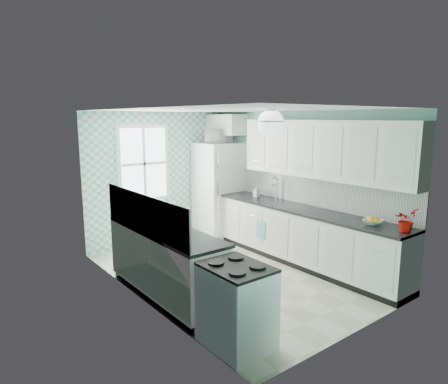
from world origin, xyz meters
TOP-DOWN VIEW (x-y plane):
  - floor at (0.00, 0.00)m, footprint 3.00×4.40m
  - ceiling at (0.00, 0.00)m, footprint 3.00×4.40m
  - wall_back at (0.00, 2.21)m, footprint 3.00×0.02m
  - wall_front at (0.00, -2.21)m, footprint 3.00×0.02m
  - wall_left at (-1.51, 0.00)m, footprint 0.02×4.40m
  - wall_right at (1.51, 0.00)m, footprint 0.02×4.40m
  - accent_wall at (0.00, 2.19)m, footprint 3.00×0.01m
  - window at (-0.35, 2.16)m, footprint 1.04×0.05m
  - backsplash_right at (1.49, -0.40)m, footprint 0.02×3.60m
  - backsplash_left at (-1.49, -0.07)m, footprint 0.02×2.15m
  - upper_cabinets_right at (1.33, -0.60)m, footprint 0.33×3.20m
  - upper_cabinet_fridge at (1.30, 1.83)m, footprint 0.40×0.74m
  - ceiling_light at (0.00, -0.80)m, footprint 0.34×0.34m
  - base_cabinets_right at (1.20, -0.40)m, footprint 0.60×3.60m
  - countertop_right at (1.19, -0.40)m, footprint 0.63×3.60m
  - base_cabinets_left at (-1.20, -0.07)m, footprint 0.60×2.15m
  - countertop_left at (-1.19, -0.07)m, footprint 0.63×2.15m
  - fridge at (1.11, 1.78)m, footprint 0.83×0.82m
  - stove at (-1.20, -1.57)m, footprint 0.58×0.73m
  - sink at (1.20, 0.43)m, footprint 0.56×0.47m
  - rug at (-0.03, -0.13)m, footprint 0.80×1.09m
  - dish_towel at (0.89, 0.29)m, footprint 0.02×0.21m
  - fruit_bowl at (1.20, -1.62)m, footprint 0.33×0.33m
  - potted_plant at (1.20, -2.08)m, footprint 0.29×0.25m
  - soap_bottle at (1.25, 0.82)m, footprint 0.11×0.11m
  - microwave at (1.11, 1.78)m, footprint 0.48×0.33m

SIDE VIEW (x-z plane):
  - floor at x=0.00m, z-range -0.02..0.00m
  - rug at x=-0.03m, z-range 0.00..0.02m
  - base_cabinets_right at x=1.20m, z-range 0.00..0.90m
  - base_cabinets_left at x=-1.20m, z-range 0.00..0.90m
  - stove at x=-1.20m, z-range 0.02..0.90m
  - dish_towel at x=0.89m, z-range 0.33..0.63m
  - countertop_right at x=1.19m, z-range 0.90..0.94m
  - countertop_left at x=-1.19m, z-range 0.90..0.94m
  - sink at x=1.20m, z-range 0.66..1.19m
  - fridge at x=1.11m, z-range 0.00..1.90m
  - fruit_bowl at x=1.20m, z-range 0.94..1.01m
  - soap_bottle at x=1.25m, z-range 0.94..1.14m
  - potted_plant at x=1.20m, z-range 0.94..1.25m
  - backsplash_right at x=1.49m, z-range 0.94..1.45m
  - backsplash_left at x=-1.49m, z-range 0.94..1.45m
  - wall_back at x=0.00m, z-range 0.00..2.50m
  - wall_front at x=0.00m, z-range 0.00..2.50m
  - wall_left at x=-1.51m, z-range 0.00..2.50m
  - wall_right at x=1.51m, z-range 0.00..2.50m
  - accent_wall at x=0.00m, z-range 0.00..2.50m
  - window at x=-0.35m, z-range 0.83..2.27m
  - upper_cabinets_right at x=1.33m, z-range 1.45..2.35m
  - microwave at x=1.11m, z-range 1.90..2.16m
  - upper_cabinet_fridge at x=1.30m, z-range 2.05..2.45m
  - ceiling_light at x=0.00m, z-range 2.15..2.50m
  - ceiling at x=0.00m, z-range 2.50..2.52m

